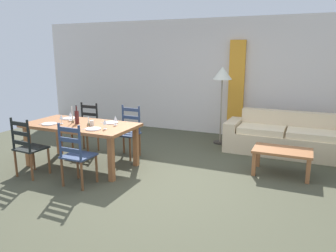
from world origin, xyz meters
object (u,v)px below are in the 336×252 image
at_px(dining_chair_near_right, 76,155).
at_px(dining_table, 81,129).
at_px(coffee_cup_primary, 92,123).
at_px(wine_bottle, 77,117).
at_px(dining_chair_far_left, 86,128).
at_px(standing_lamp, 222,78).
at_px(wine_glass_far_right, 115,119).
at_px(couch, 286,139).
at_px(coffee_table, 282,153).
at_px(wine_glass_near_left, 61,117).
at_px(dining_chair_near_left, 28,147).
at_px(dining_chair_far_right, 128,132).
at_px(wine_glass_near_right, 105,122).
at_px(wine_glass_far_left, 70,114).

bearing_deg(dining_chair_near_right, dining_table, 123.50).
bearing_deg(coffee_cup_primary, wine_bottle, 175.00).
bearing_deg(dining_chair_far_left, standing_lamp, 35.54).
relative_size(wine_glass_far_right, couch, 0.07).
bearing_deg(coffee_cup_primary, coffee_table, 18.90).
bearing_deg(coffee_cup_primary, dining_chair_near_right, -72.65).
height_order(dining_table, wine_glass_near_left, wine_glass_near_left).
bearing_deg(dining_chair_near_left, dining_chair_far_left, 90.21).
relative_size(coffee_cup_primary, coffee_table, 0.10).
distance_m(dining_chair_near_right, coffee_table, 3.21).
bearing_deg(dining_chair_far_right, wine_bottle, -123.22).
xyz_separation_m(dining_chair_far_right, wine_glass_near_right, (0.14, -0.93, 0.38)).
bearing_deg(coffee_cup_primary, wine_glass_far_right, 30.05).
bearing_deg(coffee_table, wine_bottle, -163.32).
distance_m(couch, standing_lamp, 1.76).
bearing_deg(wine_bottle, coffee_table, 16.68).
bearing_deg(wine_glass_near_left, dining_table, 22.61).
bearing_deg(wine_glass_near_left, dining_chair_far_right, 50.15).
xyz_separation_m(coffee_table, standing_lamp, (-1.38, 1.40, 1.06)).
distance_m(wine_glass_near_right, coffee_cup_primary, 0.36).
relative_size(dining_chair_far_left, dining_chair_far_right, 1.00).
relative_size(wine_glass_near_right, wine_glass_far_right, 1.00).
distance_m(dining_table, standing_lamp, 3.08).
distance_m(dining_chair_near_right, wine_glass_near_right, 0.70).
xyz_separation_m(dining_chair_near_left, wine_bottle, (0.40, 0.71, 0.39)).
xyz_separation_m(wine_glass_near_right, standing_lamp, (1.22, 2.52, 0.55)).
distance_m(wine_glass_near_left, wine_glass_near_right, 0.90).
relative_size(wine_glass_near_right, coffee_cup_primary, 1.79).
bearing_deg(dining_table, dining_chair_near_left, -122.26).
height_order(dining_chair_near_left, standing_lamp, standing_lamp).
relative_size(dining_table, coffee_cup_primary, 21.11).
height_order(dining_chair_near_left, wine_glass_far_left, dining_chair_near_left).
distance_m(dining_chair_far_right, wine_glass_far_left, 1.08).
xyz_separation_m(wine_glass_far_left, coffee_table, (3.53, 0.83, -0.51)).
bearing_deg(dining_chair_far_left, wine_bottle, -61.60).
xyz_separation_m(dining_chair_far_right, wine_glass_near_left, (-0.75, -0.90, 0.38)).
distance_m(wine_glass_near_left, standing_lamp, 3.31).
relative_size(dining_chair_near_right, dining_chair_far_left, 1.00).
height_order(wine_glass_near_left, coffee_cup_primary, wine_glass_near_left).
distance_m(coffee_cup_primary, coffee_table, 3.14).
bearing_deg(wine_bottle, coffee_cup_primary, -5.00).
bearing_deg(dining_chair_far_right, dining_chair_near_right, -89.24).
xyz_separation_m(dining_chair_far_right, wine_bottle, (-0.52, -0.79, 0.39)).
bearing_deg(coffee_cup_primary, wine_glass_near_left, -171.47).
relative_size(dining_chair_near_left, dining_chair_far_left, 1.00).
distance_m(dining_chair_far_left, standing_lamp, 2.96).
xyz_separation_m(coffee_cup_primary, couch, (2.91, 2.22, -0.50)).
bearing_deg(coffee_table, wine_glass_near_left, -162.70).
xyz_separation_m(dining_chair_near_left, wine_glass_far_left, (0.13, 0.87, 0.38)).
relative_size(dining_chair_far_left, coffee_table, 1.07).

